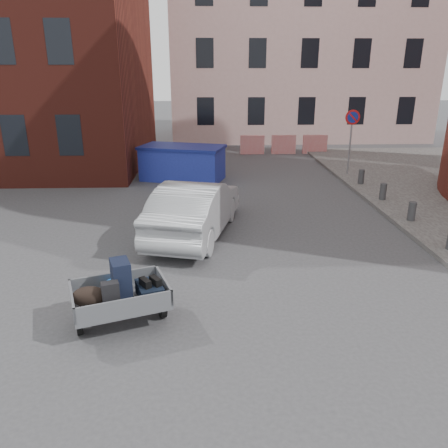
{
  "coord_description": "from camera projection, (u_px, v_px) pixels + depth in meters",
  "views": [
    {
      "loc": [
        0.08,
        -8.47,
        4.24
      ],
      "look_at": [
        0.42,
        0.47,
        1.1
      ],
      "focal_mm": 35.0,
      "sensor_mm": 36.0,
      "label": 1
    }
  ],
  "objects": [
    {
      "name": "barriers",
      "position": [
        284.0,
        145.0,
        23.51
      ],
      "size": [
        4.7,
        0.18,
        1.0
      ],
      "color": "red",
      "rests_on": "ground"
    },
    {
      "name": "ground",
      "position": [
        205.0,
        280.0,
        9.38
      ],
      "size": [
        120.0,
        120.0,
        0.0
      ],
      "primitive_type": "plane",
      "color": "#38383A",
      "rests_on": "ground"
    },
    {
      "name": "bollards",
      "position": [
        412.0,
        211.0,
        12.67
      ],
      "size": [
        0.22,
        9.02,
        0.55
      ],
      "color": "#3A3A3D",
      "rests_on": "sidewalk"
    },
    {
      "name": "dumpster",
      "position": [
        183.0,
        163.0,
        17.83
      ],
      "size": [
        3.67,
        2.6,
        1.39
      ],
      "rotation": [
        0.0,
        0.0,
        -0.3
      ],
      "color": "#212E9E",
      "rests_on": "ground"
    },
    {
      "name": "silver_car",
      "position": [
        195.0,
        208.0,
        11.75
      ],
      "size": [
        2.65,
        4.8,
        1.5
      ],
      "primitive_type": "imported",
      "rotation": [
        0.0,
        0.0,
        2.89
      ],
      "color": "#9A9DA1",
      "rests_on": "ground"
    },
    {
      "name": "no_parking_sign",
      "position": [
        352.0,
        129.0,
        17.88
      ],
      "size": [
        0.6,
        0.09,
        2.65
      ],
      "color": "gray",
      "rests_on": "sidewalk"
    },
    {
      "name": "building_pink",
      "position": [
        298.0,
        26.0,
        28.02
      ],
      "size": [
        16.0,
        8.0,
        14.0
      ],
      "primitive_type": "cube",
      "color": "#C8A099",
      "rests_on": "ground"
    },
    {
      "name": "trailer",
      "position": [
        119.0,
        294.0,
        7.52
      ],
      "size": [
        1.88,
        1.98,
        1.2
      ],
      "rotation": [
        0.0,
        0.0,
        0.35
      ],
      "color": "black",
      "rests_on": "ground"
    }
  ]
}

